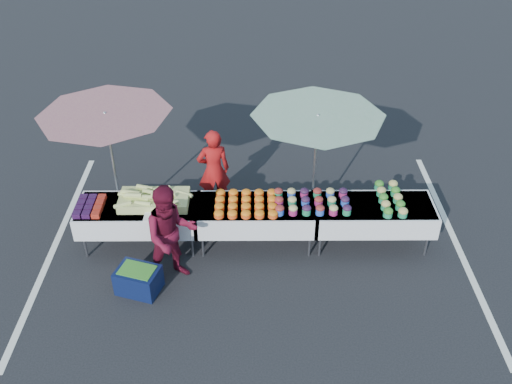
{
  "coord_description": "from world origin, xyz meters",
  "views": [
    {
      "loc": [
        -0.04,
        -6.97,
        5.9
      ],
      "look_at": [
        0.0,
        0.0,
        1.0
      ],
      "focal_mm": 40.0,
      "sensor_mm": 36.0,
      "label": 1
    }
  ],
  "objects_px": {
    "table_right": "(373,214)",
    "umbrella_right": "(317,125)",
    "table_center": "(256,214)",
    "customer": "(171,235)",
    "umbrella_left": "(106,123)",
    "storage_bin": "(138,279)",
    "vendor": "(214,170)",
    "table_left": "(139,214)"
  },
  "relations": [
    {
      "from": "storage_bin",
      "to": "table_left",
      "type": "bearing_deg",
      "value": 114.01
    },
    {
      "from": "table_right",
      "to": "storage_bin",
      "type": "xyz_separation_m",
      "value": [
        -3.49,
        -1.03,
        -0.38
      ]
    },
    {
      "from": "table_right",
      "to": "customer",
      "type": "bearing_deg",
      "value": -165.99
    },
    {
      "from": "umbrella_right",
      "to": "table_left",
      "type": "bearing_deg",
      "value": -169.72
    },
    {
      "from": "table_left",
      "to": "vendor",
      "type": "bearing_deg",
      "value": 42.04
    },
    {
      "from": "table_center",
      "to": "storage_bin",
      "type": "height_order",
      "value": "table_center"
    },
    {
      "from": "vendor",
      "to": "storage_bin",
      "type": "bearing_deg",
      "value": 52.42
    },
    {
      "from": "table_center",
      "to": "table_right",
      "type": "xyz_separation_m",
      "value": [
        1.8,
        0.0,
        0.0
      ]
    },
    {
      "from": "umbrella_left",
      "to": "storage_bin",
      "type": "bearing_deg",
      "value": -71.3
    },
    {
      "from": "umbrella_left",
      "to": "umbrella_right",
      "type": "relative_size",
      "value": 1.12
    },
    {
      "from": "customer",
      "to": "storage_bin",
      "type": "bearing_deg",
      "value": -170.07
    },
    {
      "from": "table_right",
      "to": "storage_bin",
      "type": "relative_size",
      "value": 2.67
    },
    {
      "from": "table_left",
      "to": "umbrella_left",
      "type": "relative_size",
      "value": 0.81
    },
    {
      "from": "table_center",
      "to": "umbrella_left",
      "type": "relative_size",
      "value": 0.81
    },
    {
      "from": "table_center",
      "to": "customer",
      "type": "xyz_separation_m",
      "value": [
        -1.21,
        -0.75,
        0.21
      ]
    },
    {
      "from": "umbrella_right",
      "to": "storage_bin",
      "type": "bearing_deg",
      "value": -149.69
    },
    {
      "from": "table_right",
      "to": "umbrella_right",
      "type": "bearing_deg",
      "value": 150.98
    },
    {
      "from": "umbrella_right",
      "to": "umbrella_left",
      "type": "bearing_deg",
      "value": 178.42
    },
    {
      "from": "table_right",
      "to": "storage_bin",
      "type": "bearing_deg",
      "value": -163.57
    },
    {
      "from": "table_right",
      "to": "umbrella_right",
      "type": "relative_size",
      "value": 0.91
    },
    {
      "from": "vendor",
      "to": "storage_bin",
      "type": "xyz_separation_m",
      "value": [
        -0.99,
        -2.02,
        -0.55
      ]
    },
    {
      "from": "vendor",
      "to": "customer",
      "type": "bearing_deg",
      "value": 62.24
    },
    {
      "from": "table_right",
      "to": "umbrella_left",
      "type": "height_order",
      "value": "umbrella_left"
    },
    {
      "from": "table_right",
      "to": "umbrella_right",
      "type": "distance_m",
      "value": 1.63
    },
    {
      "from": "table_left",
      "to": "umbrella_left",
      "type": "distance_m",
      "value": 1.46
    },
    {
      "from": "customer",
      "to": "storage_bin",
      "type": "distance_m",
      "value": 0.81
    },
    {
      "from": "customer",
      "to": "umbrella_left",
      "type": "distance_m",
      "value": 1.99
    },
    {
      "from": "vendor",
      "to": "umbrella_left",
      "type": "height_order",
      "value": "umbrella_left"
    },
    {
      "from": "customer",
      "to": "umbrella_right",
      "type": "relative_size",
      "value": 0.77
    },
    {
      "from": "customer",
      "to": "storage_bin",
      "type": "xyz_separation_m",
      "value": [
        -0.48,
        -0.28,
        -0.59
      ]
    },
    {
      "from": "table_right",
      "to": "vendor",
      "type": "distance_m",
      "value": 2.69
    },
    {
      "from": "table_right",
      "to": "storage_bin",
      "type": "distance_m",
      "value": 3.66
    },
    {
      "from": "table_left",
      "to": "table_center",
      "type": "xyz_separation_m",
      "value": [
        1.8,
        0.0,
        0.0
      ]
    },
    {
      "from": "table_left",
      "to": "umbrella_right",
      "type": "relative_size",
      "value": 0.91
    },
    {
      "from": "table_center",
      "to": "storage_bin",
      "type": "relative_size",
      "value": 2.67
    },
    {
      "from": "table_center",
      "to": "table_right",
      "type": "bearing_deg",
      "value": 0.0
    },
    {
      "from": "umbrella_right",
      "to": "table_center",
      "type": "bearing_deg",
      "value": -151.68
    },
    {
      "from": "vendor",
      "to": "umbrella_right",
      "type": "height_order",
      "value": "umbrella_right"
    },
    {
      "from": "customer",
      "to": "storage_bin",
      "type": "height_order",
      "value": "customer"
    },
    {
      "from": "customer",
      "to": "umbrella_right",
      "type": "height_order",
      "value": "umbrella_right"
    },
    {
      "from": "table_right",
      "to": "table_center",
      "type": "bearing_deg",
      "value": 180.0
    },
    {
      "from": "vendor",
      "to": "umbrella_right",
      "type": "relative_size",
      "value": 0.73
    }
  ]
}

